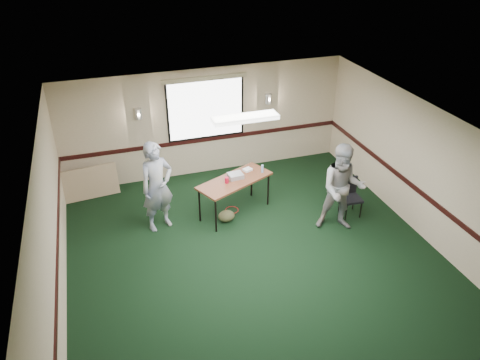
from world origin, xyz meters
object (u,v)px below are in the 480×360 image
object	(u,v)px
folding_table	(235,182)
projector	(235,176)
conference_chair	(350,193)
person_left	(157,187)
person_right	(342,188)

from	to	relation	value
folding_table	projector	world-z (taller)	projector
conference_chair	person_left	distance (m)	4.14
conference_chair	person_left	world-z (taller)	person_left
projector	person_left	bearing A→B (deg)	178.39
conference_chair	person_left	size ratio (longest dim) A/B	0.43
folding_table	conference_chair	size ratio (longest dim) A/B	2.14
person_left	person_right	size ratio (longest dim) A/B	1.02
person_right	person_left	bearing A→B (deg)	-176.94
person_left	person_right	distance (m)	3.77
person_left	person_right	world-z (taller)	person_left
conference_chair	person_right	world-z (taller)	person_right
folding_table	projector	size ratio (longest dim) A/B	5.83
folding_table	person_right	size ratio (longest dim) A/B	0.94
folding_table	conference_chair	world-z (taller)	conference_chair
folding_table	projector	xyz separation A→B (m)	(0.04, 0.07, 0.11)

